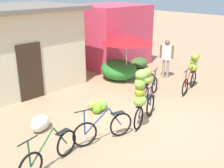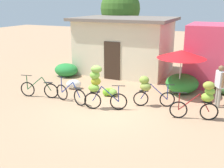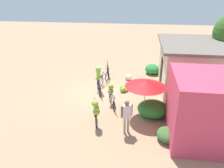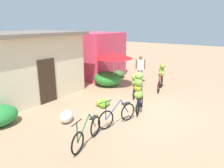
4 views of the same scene
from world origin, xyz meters
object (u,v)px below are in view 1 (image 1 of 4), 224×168
market_umbrella (127,38)px  produce_sack (40,123)px  bicycle_rightmost (193,68)px  banana_pile_on_ground (98,106)px  person_vendor (167,55)px  bicycle_leftmost (50,153)px  bicycle_by_shop (149,80)px  bicycle_near_pile (103,128)px  building_low (6,48)px  shop_pink (111,35)px  bicycle_center_loaded (141,94)px

market_umbrella → produce_sack: bearing=-166.5°
bicycle_rightmost → banana_pile_on_ground: (-3.98, 1.00, -0.67)m
person_vendor → produce_sack: bearing=-177.1°
bicycle_leftmost → person_vendor: 7.39m
bicycle_leftmost → bicycle_by_shop: size_ratio=1.11×
bicycle_near_pile → building_low: bearing=88.9°
bicycle_leftmost → bicycle_near_pile: 1.60m
building_low → banana_pile_on_ground: size_ratio=7.20×
bicycle_leftmost → produce_sack: bearing=66.5°
shop_pink → bicycle_rightmost: bearing=-92.7°
bicycle_near_pile → banana_pile_on_ground: bicycle_near_pile is taller
bicycle_center_loaded → bicycle_rightmost: size_ratio=1.05×
bicycle_leftmost → bicycle_near_pile: size_ratio=1.01×
bicycle_leftmost → banana_pile_on_ground: size_ratio=2.27×
market_umbrella → bicycle_rightmost: size_ratio=1.28×
produce_sack → person_vendor: 6.44m
building_low → bicycle_near_pile: (-0.10, -5.62, -1.21)m
bicycle_leftmost → bicycle_near_pile: bicycle_near_pile is taller
produce_sack → bicycle_by_shop: bearing=-10.8°
bicycle_near_pile → person_vendor: person_vendor is taller
bicycle_center_loaded → bicycle_by_shop: bearing=32.7°
building_low → bicycle_center_loaded: size_ratio=3.17×
bicycle_center_loaded → market_umbrella: bearing=49.3°
market_umbrella → bicycle_near_pile: (-3.83, -2.78, -1.47)m
building_low → bicycle_center_loaded: (1.22, -5.76, -0.58)m
bicycle_rightmost → produce_sack: bearing=168.8°
banana_pile_on_ground → bicycle_leftmost: bearing=-151.8°
shop_pink → market_umbrella: shop_pink is taller
building_low → produce_sack: size_ratio=7.77×
building_low → shop_pink: size_ratio=1.70×
produce_sack → market_umbrella: bearing=13.5°
building_low → market_umbrella: size_ratio=2.60×
bicycle_rightmost → building_low: bearing=134.1°
bicycle_rightmost → banana_pile_on_ground: bicycle_rightmost is taller
market_umbrella → bicycle_center_loaded: (-2.51, -2.93, -0.83)m
bicycle_by_shop → person_vendor: person_vendor is taller
market_umbrella → bicycle_center_loaded: bearing=-130.7°
building_low → bicycle_center_loaded: 5.92m
bicycle_leftmost → banana_pile_on_ground: bicycle_leftmost is taller
market_umbrella → bicycle_center_loaded: size_ratio=1.22×
produce_sack → banana_pile_on_ground: bearing=-5.1°
shop_pink → bicycle_by_shop: shop_pink is taller
market_umbrella → produce_sack: (-4.72, -1.13, -1.62)m
banana_pile_on_ground → bicycle_rightmost: bearing=-14.1°
shop_pink → produce_sack: 7.29m
market_umbrella → bicycle_leftmost: bearing=-153.0°
bicycle_center_loaded → bicycle_rightmost: 3.83m
bicycle_near_pile → bicycle_leftmost: bearing=179.4°
bicycle_center_loaded → bicycle_by_shop: size_ratio=1.11×
bicycle_by_shop → person_vendor: bearing=22.9°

